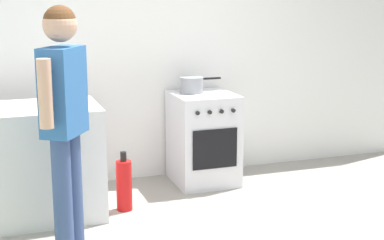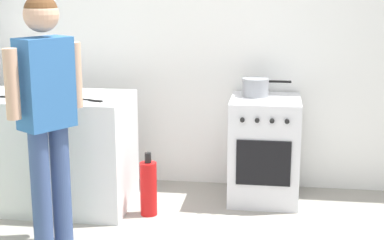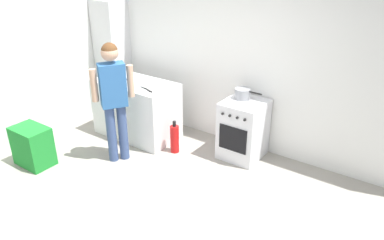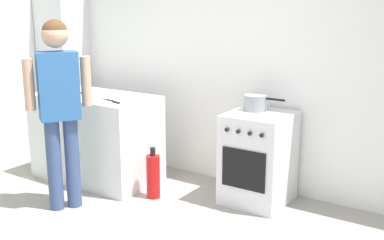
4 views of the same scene
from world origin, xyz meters
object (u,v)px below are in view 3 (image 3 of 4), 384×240
(pot, at_px, (243,94))
(recycling_crate_upper, at_px, (31,137))
(oven_left, at_px, (243,129))
(larder_cabinet, at_px, (113,59))
(knife_bread, at_px, (119,81))
(fire_extinguisher, at_px, (175,139))
(knife_chef, at_px, (147,90))
(knife_paring, at_px, (145,89))
(person, at_px, (113,93))
(knife_carving, at_px, (120,79))
(recycling_crate_lower, at_px, (35,155))

(pot, height_order, recycling_crate_upper, pot)
(oven_left, distance_m, larder_cabinet, 2.71)
(pot, xyz_separation_m, larder_cabinet, (-2.56, 0.02, 0.08))
(knife_bread, bearing_deg, fire_extinguisher, 0.95)
(knife_chef, height_order, recycling_crate_upper, knife_chef)
(knife_paring, xyz_separation_m, fire_extinguisher, (0.50, 0.04, -0.69))
(pot, distance_m, larder_cabinet, 2.56)
(person, bearing_deg, knife_carving, 129.81)
(larder_cabinet, bearing_deg, person, -43.89)
(recycling_crate_lower, relative_size, recycling_crate_upper, 1.00)
(knife_carving, height_order, recycling_crate_lower, knife_carving)
(knife_paring, bearing_deg, pot, 24.72)
(oven_left, relative_size, pot, 2.14)
(knife_carving, relative_size, recycling_crate_upper, 0.61)
(knife_carving, height_order, larder_cabinet, larder_cabinet)
(knife_paring, height_order, person, person)
(knife_bread, bearing_deg, knife_paring, -1.92)
(pot, height_order, larder_cabinet, larder_cabinet)
(pot, xyz_separation_m, recycling_crate_lower, (-2.18, -1.96, -0.78))
(recycling_crate_upper, bearing_deg, person, 41.76)
(knife_bread, bearing_deg, oven_left, 14.51)
(knife_bread, distance_m, recycling_crate_lower, 1.62)
(knife_bread, relative_size, person, 0.21)
(pot, height_order, recycling_crate_lower, pot)
(knife_carving, height_order, recycling_crate_upper, knife_carving)
(person, bearing_deg, larder_cabinet, 136.11)
(oven_left, distance_m, knife_carving, 2.07)
(knife_paring, xyz_separation_m, knife_chef, (0.05, -0.01, -0.00))
(knife_bread, height_order, recycling_crate_upper, knife_bread)
(knife_carving, distance_m, larder_cabinet, 0.87)
(recycling_crate_lower, xyz_separation_m, recycling_crate_upper, (0.00, 0.00, 0.28))
(fire_extinguisher, xyz_separation_m, recycling_crate_lower, (-1.40, -1.40, -0.08))
(oven_left, bearing_deg, pot, 137.50)
(knife_carving, xyz_separation_m, recycling_crate_lower, (-0.30, -1.46, -0.76))
(knife_bread, relative_size, recycling_crate_upper, 0.68)
(recycling_crate_lower, bearing_deg, knife_paring, 56.68)
(pot, bearing_deg, knife_chef, -153.88)
(recycling_crate_upper, bearing_deg, pot, 41.86)
(knife_bread, distance_m, fire_extinguisher, 1.25)
(knife_carving, relative_size, larder_cabinet, 0.16)
(fire_extinguisher, bearing_deg, larder_cabinet, 161.95)
(knife_bread, height_order, larder_cabinet, larder_cabinet)
(pot, relative_size, knife_paring, 1.89)
(oven_left, distance_m, person, 1.88)
(oven_left, xyz_separation_m, pot, (-0.09, 0.08, 0.50))
(knife_bread, height_order, person, person)
(fire_extinguisher, bearing_deg, knife_carving, 177.07)
(knife_paring, relative_size, recycling_crate_lower, 0.40)
(person, xyz_separation_m, recycling_crate_upper, (-0.87, -0.78, -0.60))
(knife_paring, xyz_separation_m, larder_cabinet, (-1.28, 0.62, 0.09))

